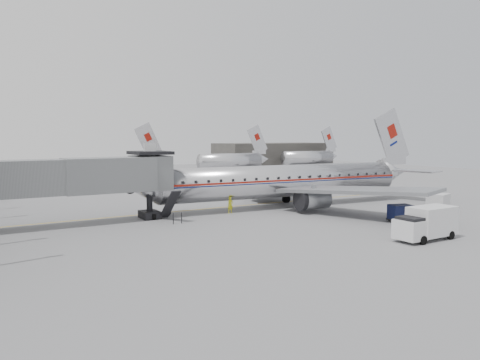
{
  "coord_description": "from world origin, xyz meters",
  "views": [
    {
      "loc": [
        -24.69,
        -38.3,
        7.76
      ],
      "look_at": [
        0.51,
        3.25,
        3.2
      ],
      "focal_mm": 35.0,
      "sensor_mm": 36.0,
      "label": 1
    }
  ],
  "objects_px": {
    "baggage_cart_navy": "(400,213)",
    "ramp_worker": "(230,205)",
    "airliner": "(289,181)",
    "service_van": "(426,223)",
    "baggage_cart_white": "(438,202)"
  },
  "relations": [
    {
      "from": "baggage_cart_navy",
      "to": "ramp_worker",
      "type": "bearing_deg",
      "value": 149.11
    },
    {
      "from": "baggage_cart_navy",
      "to": "baggage_cart_white",
      "type": "height_order",
      "value": "baggage_cart_white"
    },
    {
      "from": "airliner",
      "to": "baggage_cart_navy",
      "type": "bearing_deg",
      "value": -73.01
    },
    {
      "from": "service_van",
      "to": "baggage_cart_navy",
      "type": "bearing_deg",
      "value": 53.16
    },
    {
      "from": "airliner",
      "to": "ramp_worker",
      "type": "height_order",
      "value": "airliner"
    },
    {
      "from": "airliner",
      "to": "service_van",
      "type": "height_order",
      "value": "airliner"
    },
    {
      "from": "baggage_cart_navy",
      "to": "baggage_cart_white",
      "type": "bearing_deg",
      "value": 30.11
    },
    {
      "from": "ramp_worker",
      "to": "airliner",
      "type": "bearing_deg",
      "value": 1.25
    },
    {
      "from": "airliner",
      "to": "baggage_cart_white",
      "type": "xyz_separation_m",
      "value": [
        10.6,
        -11.19,
        -1.84
      ]
    },
    {
      "from": "airliner",
      "to": "service_van",
      "type": "xyz_separation_m",
      "value": [
        -1.55,
        -18.94,
        -1.55
      ]
    },
    {
      "from": "airliner",
      "to": "service_van",
      "type": "distance_m",
      "value": 19.07
    },
    {
      "from": "airliner",
      "to": "baggage_cart_navy",
      "type": "height_order",
      "value": "airliner"
    },
    {
      "from": "baggage_cart_navy",
      "to": "ramp_worker",
      "type": "xyz_separation_m",
      "value": [
        -10.82,
        12.16,
        0.0
      ]
    },
    {
      "from": "service_van",
      "to": "baggage_cart_navy",
      "type": "relative_size",
      "value": 2.23
    },
    {
      "from": "airliner",
      "to": "baggage_cart_navy",
      "type": "relative_size",
      "value": 15.13
    }
  ]
}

